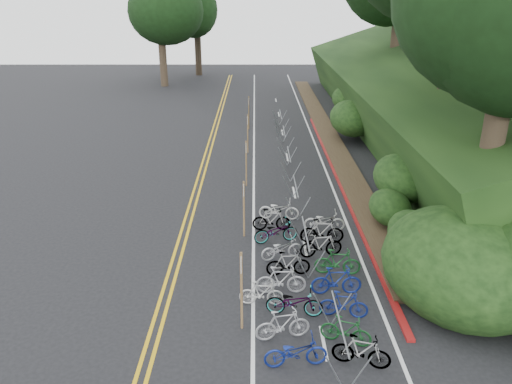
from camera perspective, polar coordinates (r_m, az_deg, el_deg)
ground at (r=17.08m, az=-3.77°, el=-12.66°), size 120.00×120.00×0.00m
road_markings at (r=26.01m, az=-1.07°, el=0.03°), size 7.47×80.00×0.01m
red_curb at (r=28.15m, az=9.36°, el=1.56°), size 0.25×28.00×0.10m
embankment at (r=35.87m, az=19.51°, el=9.18°), size 14.30×48.14×9.11m
bike_rack_front at (r=14.57m, az=9.49°, el=-15.43°), size 1.18×3.03×1.25m
bike_racks_rest at (r=28.51m, az=3.78°, el=3.78°), size 1.14×23.00×1.17m
signpost_near at (r=15.16m, az=-1.68°, el=-10.69°), size 0.08×0.40×2.65m
signposts_rest at (r=29.24m, az=-1.03°, el=5.47°), size 0.08×18.40×2.50m
bike_front at (r=16.77m, az=0.64°, el=-11.48°), size 0.51×1.52×0.90m
bike_valet at (r=18.42m, az=5.55°, el=-8.13°), size 3.07×11.56×1.08m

